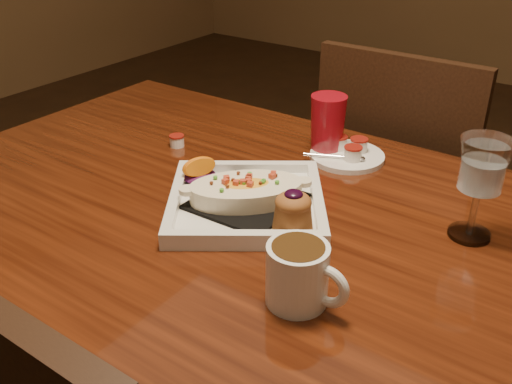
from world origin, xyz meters
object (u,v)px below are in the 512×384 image
Objects in this scene: coffee_mug at (299,273)px; red_tumbler at (328,125)px; table at (274,269)px; chair_far at (401,199)px; goblet at (482,171)px; plate at (250,198)px; saucer at (347,154)px.

coffee_mug is 0.51m from red_tumbler.
coffee_mug is 0.96× the size of red_tumbler.
table is 0.65m from chair_far.
table is 12.28× the size of coffee_mug.
coffee_mug is at bearing -47.26° from table.
table is 8.64× the size of goblet.
red_tumbler is (-0.21, 0.46, 0.01)m from coffee_mug.
table is 0.25m from coffee_mug.
plate is at bearing 169.86° from table.
plate is 0.30m from red_tumbler.
chair_far is 0.66m from goblet.
red_tumbler is at bearing 57.26° from plate.
plate is 0.38m from goblet.
plate is 2.17× the size of goblet.
coffee_mug is at bearing -70.66° from saucer.
saucer is at bearing 86.64° from chair_far.
table is at bearing -76.99° from red_tumbler.
table is 0.14m from plate.
saucer is (-0.02, 0.30, 0.11)m from table.
red_tumbler reaches higher than table.
red_tumbler is at bearing 114.01° from coffee_mug.
saucer is 1.23× the size of red_tumbler.
goblet is (0.28, -0.48, 0.36)m from chair_far.
chair_far is 0.41m from saucer.
coffee_mug is 0.70× the size of goblet.
red_tumbler is at bearing 156.66° from goblet.
saucer is at bearing 153.70° from goblet.
chair_far is at bearing 120.91° from goblet.
chair_far is at bearing 90.00° from table.
goblet is at bearing -12.35° from plate.
chair_far is 7.30× the size of red_tumbler.
red_tumbler reaches higher than coffee_mug.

